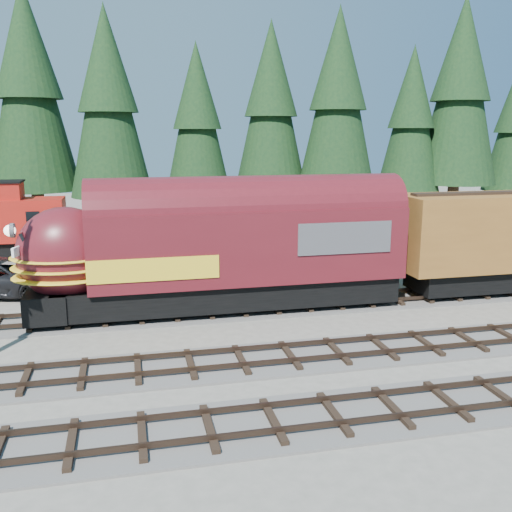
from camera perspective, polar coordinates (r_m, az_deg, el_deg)
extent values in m
plane|color=#6B665B|center=(23.45, 7.73, -7.81)|extent=(120.00, 120.00, 0.00)
cube|color=#4C4947|center=(31.44, 22.44, -3.36)|extent=(68.00, 3.20, 0.08)
cube|color=#38281E|center=(30.83, 23.23, -3.32)|extent=(68.00, 0.08, 0.16)
cube|color=#38281E|center=(31.95, 21.73, -2.67)|extent=(68.00, 0.08, 0.16)
cube|color=#4C4947|center=(39.44, -15.65, 0.16)|extent=(32.00, 3.20, 0.08)
cube|color=#38281E|center=(38.70, -15.72, 0.24)|extent=(32.00, 0.08, 0.16)
cube|color=#38281E|center=(40.11, -15.63, 0.66)|extent=(32.00, 0.08, 0.16)
cube|color=gold|center=(32.68, 1.37, 1.14)|extent=(12.00, 6.00, 3.40)
cube|color=gold|center=(32.30, 1.39, 5.36)|extent=(11.88, 3.30, 1.44)
cube|color=white|center=(30.69, -9.16, 1.20)|extent=(0.06, 2.40, 0.60)
cone|color=black|center=(49.04, -21.76, 15.42)|extent=(6.96, 6.96, 15.86)
cone|color=black|center=(45.96, -14.59, 14.71)|extent=(6.26, 6.26, 14.27)
cone|color=black|center=(47.84, -5.90, 13.33)|extent=(5.46, 5.46, 12.43)
cone|color=black|center=(49.04, 1.51, 14.67)|extent=(6.14, 6.14, 13.98)
cone|color=black|center=(48.40, 8.20, 15.20)|extent=(6.46, 6.46, 14.71)
cone|color=black|center=(52.49, 15.25, 12.99)|extent=(5.52, 5.52, 12.57)
cone|color=black|center=(54.51, 19.76, 15.29)|extent=(7.04, 7.04, 16.04)
cube|color=black|center=(25.95, -2.61, -3.59)|extent=(15.29, 2.74, 1.18)
cube|color=#55131A|center=(25.60, -0.77, 1.27)|extent=(13.95, 3.22, 3.22)
ellipsoid|color=#55131A|center=(25.21, -18.46, 0.20)|extent=(4.08, 3.15, 3.97)
cube|color=#38383A|center=(26.64, 7.61, 2.41)|extent=(4.29, 3.28, 1.40)
sphere|color=white|center=(25.32, -23.41, 2.35)|extent=(0.47, 0.47, 0.47)
cube|color=#A71911|center=(39.45, -23.89, 5.99)|extent=(2.12, 1.95, 1.06)
imported|color=black|center=(31.16, -23.90, -1.94)|extent=(7.23, 4.66, 1.85)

